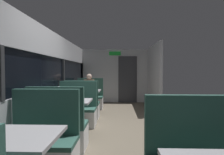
# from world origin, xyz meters

# --- Properties ---
(ground_plane) EXTENTS (3.30, 9.20, 0.02)m
(ground_plane) POSITION_xyz_m (0.00, 0.00, -0.01)
(ground_plane) COLOR #665B4C
(carriage_window_panel_left) EXTENTS (0.09, 8.48, 2.30)m
(carriage_window_panel_left) POSITION_xyz_m (-1.45, 0.00, 1.11)
(carriage_window_panel_left) COLOR #B2B2B7
(carriage_window_panel_left) RESTS_ON ground_plane
(carriage_end_bulkhead) EXTENTS (2.90, 0.11, 2.30)m
(carriage_end_bulkhead) POSITION_xyz_m (0.06, 4.19, 1.14)
(carriage_end_bulkhead) COLOR #B2B2B7
(carriage_end_bulkhead) RESTS_ON ground_plane
(carriage_aisle_panel_right) EXTENTS (0.08, 2.40, 2.30)m
(carriage_aisle_panel_right) POSITION_xyz_m (1.45, 3.00, 1.15)
(carriage_aisle_panel_right) COLOR #B2B2B7
(carriage_aisle_panel_right) RESTS_ON ground_plane
(dining_table_near_window) EXTENTS (0.90, 0.70, 0.74)m
(dining_table_near_window) POSITION_xyz_m (-0.89, -2.09, 0.64)
(dining_table_near_window) COLOR #9E9EA3
(dining_table_near_window) RESTS_ON ground_plane
(bench_near_window_facing_entry) EXTENTS (0.95, 0.50, 1.10)m
(bench_near_window_facing_entry) POSITION_xyz_m (-0.89, -1.39, 0.33)
(bench_near_window_facing_entry) COLOR silver
(bench_near_window_facing_entry) RESTS_ON ground_plane
(dining_table_mid_window) EXTENTS (0.90, 0.70, 0.74)m
(dining_table_mid_window) POSITION_xyz_m (-0.89, 0.01, 0.64)
(dining_table_mid_window) COLOR #9E9EA3
(dining_table_mid_window) RESTS_ON ground_plane
(bench_mid_window_facing_end) EXTENTS (0.95, 0.50, 1.10)m
(bench_mid_window_facing_end) POSITION_xyz_m (-0.89, -0.69, 0.33)
(bench_mid_window_facing_end) COLOR silver
(bench_mid_window_facing_end) RESTS_ON ground_plane
(bench_mid_window_facing_entry) EXTENTS (0.95, 0.50, 1.10)m
(bench_mid_window_facing_entry) POSITION_xyz_m (-0.89, 0.71, 0.33)
(bench_mid_window_facing_entry) COLOR silver
(bench_mid_window_facing_entry) RESTS_ON ground_plane
(dining_table_far_window) EXTENTS (0.90, 0.70, 0.74)m
(dining_table_far_window) POSITION_xyz_m (-0.89, 2.11, 0.64)
(dining_table_far_window) COLOR #9E9EA3
(dining_table_far_window) RESTS_ON ground_plane
(bench_far_window_facing_end) EXTENTS (0.95, 0.50, 1.10)m
(bench_far_window_facing_end) POSITION_xyz_m (-0.89, 1.41, 0.33)
(bench_far_window_facing_end) COLOR silver
(bench_far_window_facing_end) RESTS_ON ground_plane
(bench_far_window_facing_entry) EXTENTS (0.95, 0.50, 1.10)m
(bench_far_window_facing_entry) POSITION_xyz_m (-0.89, 2.81, 0.33)
(bench_far_window_facing_entry) COLOR silver
(bench_far_window_facing_entry) RESTS_ON ground_plane
(seated_passenger) EXTENTS (0.47, 0.55, 1.26)m
(seated_passenger) POSITION_xyz_m (-0.89, 2.73, 0.54)
(seated_passenger) COLOR #26262D
(seated_passenger) RESTS_ON ground_plane
(coffee_cup_primary) EXTENTS (0.07, 0.07, 0.09)m
(coffee_cup_primary) POSITION_xyz_m (-0.93, -0.00, 0.79)
(coffee_cup_primary) COLOR #26598C
(coffee_cup_primary) RESTS_ON dining_table_mid_window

